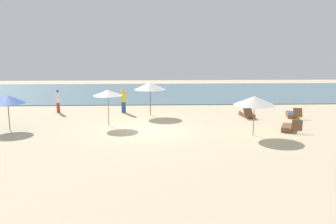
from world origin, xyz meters
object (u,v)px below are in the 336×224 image
lounger_1 (292,114)px  umbrella_1 (150,86)px  lounger_2 (247,114)px  lounger_0 (288,128)px  umbrella_0 (7,99)px  umbrella_3 (108,93)px  person_0 (123,100)px  person_1 (58,101)px  umbrella_2 (255,101)px

lounger_1 → umbrella_1: bearing=174.1°
umbrella_1 → lounger_2: size_ratio=1.32×
lounger_0 → umbrella_1: bearing=148.6°
umbrella_1 → lounger_2: umbrella_1 is taller
umbrella_1 → lounger_1: umbrella_1 is taller
umbrella_1 → umbrella_0: bearing=-153.6°
umbrella_0 → lounger_2: bearing=12.0°
umbrella_1 → umbrella_3: umbrella_1 is taller
lounger_2 → person_0: person_0 is taller
umbrella_1 → person_1: 6.94m
person_0 → person_1: 4.77m
lounger_1 → lounger_2: lounger_1 is taller
umbrella_0 → lounger_0: umbrella_0 is taller
umbrella_1 → lounger_2: (6.62, -0.91, -1.88)m
umbrella_1 → person_1: umbrella_1 is taller
person_0 → lounger_1: bearing=-10.0°
umbrella_3 → umbrella_2: bearing=-19.0°
umbrella_2 → person_1: (-12.39, 7.19, -1.06)m
umbrella_0 → lounger_0: 16.27m
lounger_0 → person_1: size_ratio=1.06×
umbrella_3 → lounger_2: umbrella_3 is taller
person_1 → lounger_2: bearing=-9.2°
umbrella_1 → umbrella_2: size_ratio=1.03×
umbrella_3 → lounger_2: bearing=13.6°
umbrella_1 → lounger_2: 6.94m
umbrella_3 → lounger_0: umbrella_3 is taller
lounger_0 → person_0: 11.63m
lounger_0 → person_1: (-14.74, 6.14, 0.68)m
umbrella_3 → lounger_1: bearing=9.8°
umbrella_1 → lounger_0: size_ratio=1.30×
umbrella_0 → umbrella_2: 13.95m
lounger_1 → person_1: bearing=172.2°
lounger_0 → lounger_1: size_ratio=1.00×
lounger_1 → person_1: person_1 is taller
umbrella_3 → lounger_2: 9.57m
umbrella_0 → umbrella_3: size_ratio=0.94×
person_0 → person_1: (-4.77, 0.20, -0.05)m
lounger_0 → lounger_1: (1.67, 3.89, 0.01)m
umbrella_3 → lounger_0: (10.53, -1.77, -1.83)m
lounger_2 → person_0: (-8.57, 1.96, 0.73)m
lounger_2 → umbrella_3: bearing=-166.4°
umbrella_1 → lounger_1: bearing=-5.9°
umbrella_3 → lounger_2: (9.13, 2.20, -1.83)m
umbrella_0 → person_0: (6.19, 5.10, -0.88)m
umbrella_2 → lounger_2: (0.95, 5.02, -1.74)m
umbrella_3 → person_0: (0.56, 4.16, -1.09)m
umbrella_2 → person_0: size_ratio=1.23×
umbrella_2 → lounger_0: size_ratio=1.25×
umbrella_0 → lounger_0: (16.16, -0.83, -1.62)m
lounger_2 → person_1: size_ratio=1.05×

